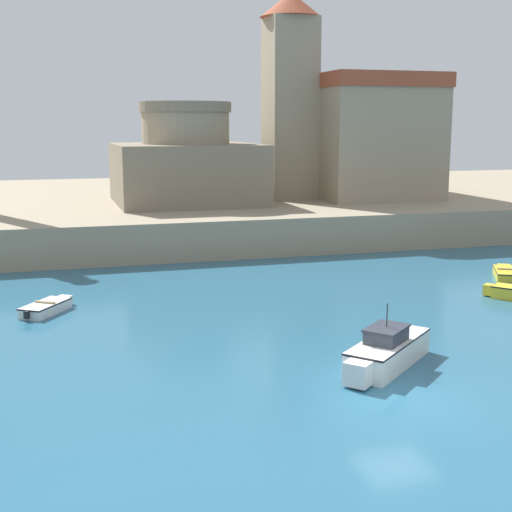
{
  "coord_description": "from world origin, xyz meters",
  "views": [
    {
      "loc": [
        -10.79,
        -20.19,
        8.98
      ],
      "look_at": [
        -0.3,
        15.66,
        2.0
      ],
      "focal_mm": 50.0,
      "sensor_mm": 36.0,
      "label": 1
    }
  ],
  "objects_px": {
    "church": "(344,130)",
    "fortress": "(186,165)",
    "dinghy_white_1": "(47,307)",
    "motorboat_white_2": "(386,351)",
    "dinghy_yellow_3": "(507,273)"
  },
  "relations": [
    {
      "from": "dinghy_yellow_3",
      "to": "fortress",
      "type": "height_order",
      "value": "fortress"
    },
    {
      "from": "church",
      "to": "fortress",
      "type": "relative_size",
      "value": 1.59
    },
    {
      "from": "church",
      "to": "fortress",
      "type": "distance_m",
      "value": 15.66
    },
    {
      "from": "dinghy_white_1",
      "to": "motorboat_white_2",
      "type": "relative_size",
      "value": 0.66
    },
    {
      "from": "dinghy_white_1",
      "to": "church",
      "type": "bearing_deg",
      "value": 44.22
    },
    {
      "from": "fortress",
      "to": "church",
      "type": "bearing_deg",
      "value": 12.42
    },
    {
      "from": "dinghy_white_1",
      "to": "motorboat_white_2",
      "type": "height_order",
      "value": "motorboat_white_2"
    },
    {
      "from": "dinghy_white_1",
      "to": "motorboat_white_2",
      "type": "distance_m",
      "value": 16.83
    },
    {
      "from": "dinghy_white_1",
      "to": "fortress",
      "type": "distance_m",
      "value": 25.4
    },
    {
      "from": "motorboat_white_2",
      "to": "dinghy_yellow_3",
      "type": "relative_size",
      "value": 1.34
    },
    {
      "from": "motorboat_white_2",
      "to": "dinghy_white_1",
      "type": "bearing_deg",
      "value": 136.4
    },
    {
      "from": "dinghy_yellow_3",
      "to": "church",
      "type": "xyz_separation_m",
      "value": [
        -0.02,
        24.79,
        8.1
      ]
    },
    {
      "from": "motorboat_white_2",
      "to": "church",
      "type": "bearing_deg",
      "value": 69.31
    },
    {
      "from": "motorboat_white_2",
      "to": "dinghy_yellow_3",
      "type": "distance_m",
      "value": 18.67
    },
    {
      "from": "motorboat_white_2",
      "to": "church",
      "type": "height_order",
      "value": "church"
    }
  ]
}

